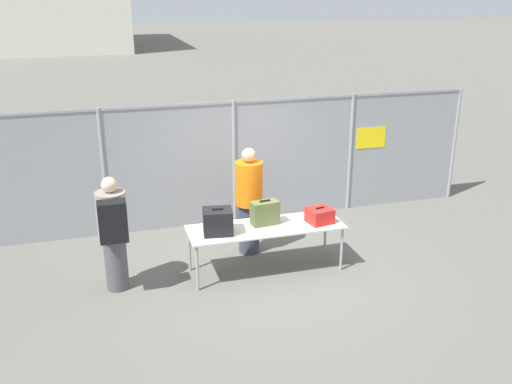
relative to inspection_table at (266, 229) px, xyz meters
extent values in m
plane|color=#605E56|center=(0.04, -0.02, -0.68)|extent=(120.00, 120.00, 0.00)
cylinder|color=gray|center=(-2.21, 2.01, 0.43)|extent=(0.07, 0.07, 2.22)
cylinder|color=gray|center=(0.04, 2.01, 0.43)|extent=(0.07, 0.07, 2.22)
cylinder|color=gray|center=(2.28, 2.01, 0.43)|extent=(0.07, 0.07, 2.22)
cylinder|color=gray|center=(4.52, 2.01, 0.43)|extent=(0.07, 0.07, 2.22)
cube|color=gray|center=(0.04, 2.01, 0.43)|extent=(8.97, 0.01, 2.22)
cube|color=gray|center=(0.04, 2.01, 1.51)|extent=(8.97, 0.04, 0.04)
cube|color=yellow|center=(2.68, 2.00, 0.70)|extent=(0.60, 0.01, 0.40)
cube|color=silver|center=(0.00, 0.00, 0.03)|extent=(2.31, 0.75, 0.02)
cylinder|color=#99999E|center=(-1.10, -0.31, -0.33)|extent=(0.04, 0.04, 0.70)
cylinder|color=#99999E|center=(1.10, -0.31, -0.33)|extent=(0.04, 0.04, 0.70)
cylinder|color=#99999E|center=(-1.10, 0.31, -0.33)|extent=(0.04, 0.04, 0.70)
cylinder|color=#99999E|center=(1.10, 0.31, -0.33)|extent=(0.04, 0.04, 0.70)
cube|color=black|center=(-0.73, -0.04, 0.23)|extent=(0.46, 0.40, 0.36)
cube|color=black|center=(-0.73, -0.04, 0.42)|extent=(0.16, 0.05, 0.02)
cube|color=#566033|center=(0.01, 0.08, 0.23)|extent=(0.43, 0.25, 0.36)
cube|color=black|center=(0.01, 0.08, 0.42)|extent=(0.16, 0.04, 0.02)
cube|color=red|center=(0.82, -0.08, 0.16)|extent=(0.40, 0.38, 0.22)
cube|color=black|center=(0.82, -0.08, 0.28)|extent=(0.14, 0.05, 0.02)
cylinder|color=#4C4C51|center=(-2.18, 0.08, -0.28)|extent=(0.31, 0.31, 0.79)
cylinder|color=gray|center=(-2.18, 0.08, 0.45)|extent=(0.41, 0.41, 0.66)
sphere|color=beige|center=(-2.18, 0.08, 0.88)|extent=(0.21, 0.21, 0.21)
cube|color=black|center=(-2.18, -0.24, 0.48)|extent=(0.37, 0.23, 0.55)
cylinder|color=#383D4C|center=(-0.06, 0.69, -0.26)|extent=(0.33, 0.33, 0.83)
cylinder|color=orange|center=(-0.06, 0.69, 0.49)|extent=(0.43, 0.43, 0.69)
sphere|color=tan|center=(-0.06, 0.69, 0.95)|extent=(0.22, 0.22, 0.22)
cube|color=#4C6B47|center=(0.79, 3.48, -0.26)|extent=(3.20, 1.42, 0.48)
sphere|color=black|center=(0.23, 2.71, -0.37)|extent=(0.62, 0.62, 0.62)
sphere|color=black|center=(0.23, 4.25, -0.37)|extent=(0.62, 0.62, 0.62)
cylinder|color=#59595B|center=(-1.37, 3.48, -0.46)|extent=(1.12, 0.06, 0.06)
camera|label=1|loc=(-2.29, -7.38, 3.40)|focal=40.00mm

